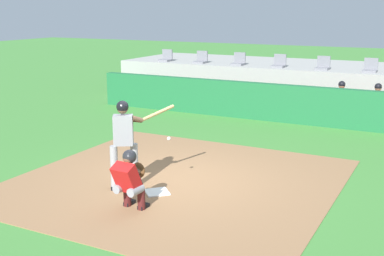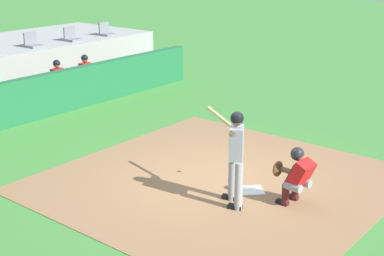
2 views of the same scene
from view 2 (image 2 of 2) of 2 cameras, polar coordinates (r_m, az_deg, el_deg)
ground_plane at (r=11.49m, az=2.73°, el=-5.43°), size 80.00×80.00×0.00m
dirt_infield at (r=11.49m, az=2.73°, el=-5.40°), size 6.40×6.40×0.01m
home_plate at (r=11.07m, az=6.09°, el=-6.33°), size 0.62×0.62×0.02m
batter_at_plate at (r=10.12m, az=4.44°, el=-2.46°), size 0.81×1.30×1.80m
catcher_crouched at (r=10.42m, az=10.48°, el=-4.63°), size 0.50×1.76×1.13m
dugout_wall at (r=15.80m, az=-16.63°, el=2.72°), size 13.00×0.30×1.20m
dugout_bench at (r=16.70m, az=-18.49°, el=2.02°), size 11.80×0.44×0.45m
dugout_player_0 at (r=17.51m, az=-13.23°, el=4.71°), size 0.49×0.70×1.30m
dugout_player_1 at (r=18.18m, az=-10.52°, el=5.37°), size 0.49×0.70×1.30m
stadium_seat_5 at (r=19.28m, az=-15.89°, el=8.31°), size 0.46×0.46×0.48m
stadium_seat_6 at (r=20.25m, az=-12.14°, el=9.03°), size 0.46×0.46×0.48m
stadium_seat_7 at (r=21.30m, az=-8.72°, el=9.65°), size 0.46×0.46×0.48m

